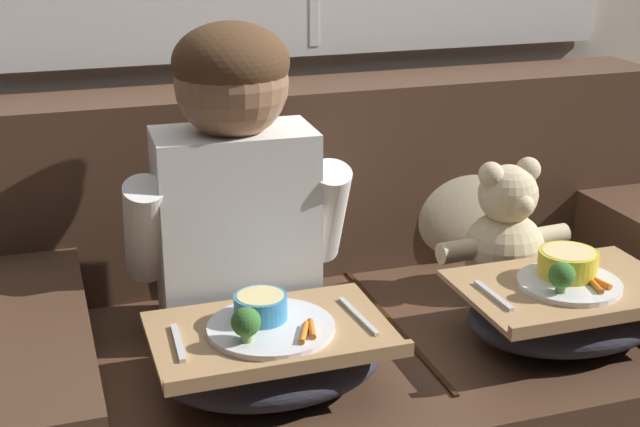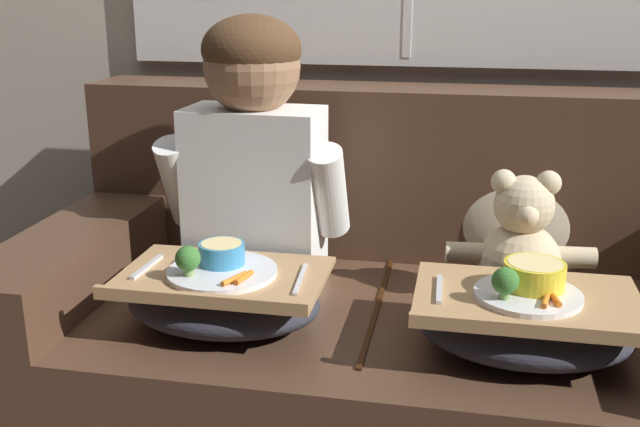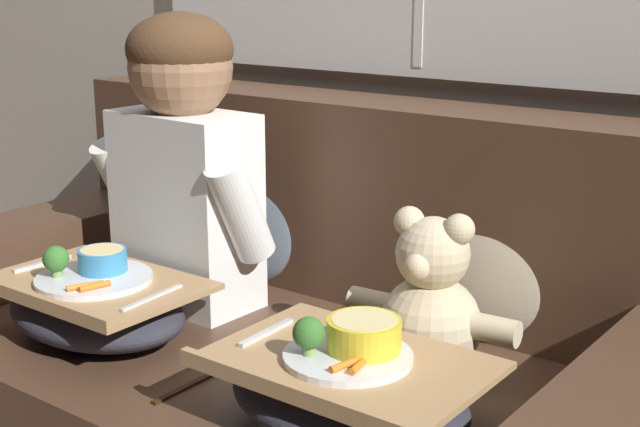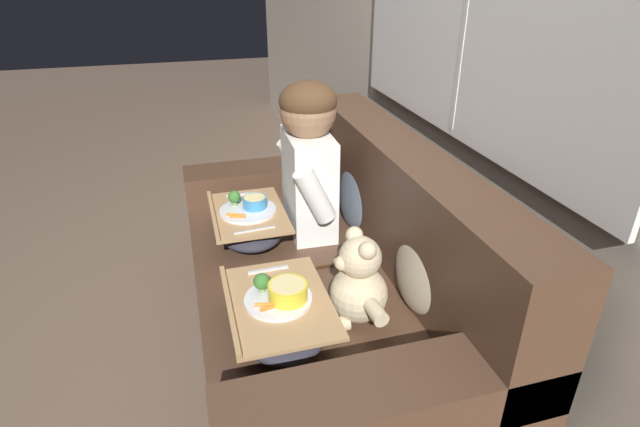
{
  "view_description": "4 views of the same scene",
  "coord_description": "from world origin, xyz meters",
  "px_view_note": "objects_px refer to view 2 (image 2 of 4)",
  "views": [
    {
      "loc": [
        -0.71,
        -1.69,
        1.32
      ],
      "look_at": [
        -0.15,
        0.02,
        0.67
      ],
      "focal_mm": 50.0,
      "sensor_mm": 36.0,
      "label": 1
    },
    {
      "loc": [
        0.18,
        -1.68,
        1.15
      ],
      "look_at": [
        -0.15,
        -0.0,
        0.62
      ],
      "focal_mm": 42.0,
      "sensor_mm": 36.0,
      "label": 2
    },
    {
      "loc": [
        1.12,
        -1.34,
        1.16
      ],
      "look_at": [
        0.05,
        0.08,
        0.68
      ],
      "focal_mm": 50.0,
      "sensor_mm": 36.0,
      "label": 3
    },
    {
      "loc": [
        1.61,
        -0.44,
        1.51
      ],
      "look_at": [
        0.07,
        -0.01,
        0.69
      ],
      "focal_mm": 28.0,
      "sensor_mm": 36.0,
      "label": 4
    }
  ],
  "objects_px": {
    "child_figure": "(254,141)",
    "throw_pillow_behind_child": "(278,192)",
    "throw_pillow_behind_teddy": "(517,205)",
    "teddy_bear": "(521,247)",
    "lap_tray_child": "(223,297)",
    "lap_tray_teddy": "(526,321)",
    "couch": "(382,322)"
  },
  "relations": [
    {
      "from": "child_figure",
      "to": "throw_pillow_behind_child",
      "type": "bearing_deg",
      "value": 89.99
    },
    {
      "from": "throw_pillow_behind_child",
      "to": "child_figure",
      "type": "bearing_deg",
      "value": -90.01
    },
    {
      "from": "throw_pillow_behind_teddy",
      "to": "teddy_bear",
      "type": "relative_size",
      "value": 1.0
    },
    {
      "from": "throw_pillow_behind_child",
      "to": "lap_tray_child",
      "type": "bearing_deg",
      "value": -90.1
    },
    {
      "from": "child_figure",
      "to": "lap_tray_child",
      "type": "distance_m",
      "value": 0.4
    },
    {
      "from": "lap_tray_teddy",
      "to": "throw_pillow_behind_teddy",
      "type": "bearing_deg",
      "value": 90.01
    },
    {
      "from": "throw_pillow_behind_teddy",
      "to": "child_figure",
      "type": "distance_m",
      "value": 0.72
    },
    {
      "from": "couch",
      "to": "lap_tray_child",
      "type": "relative_size",
      "value": 3.84
    },
    {
      "from": "child_figure",
      "to": "lap_tray_teddy",
      "type": "xyz_separation_m",
      "value": [
        0.65,
        -0.27,
        -0.3
      ]
    },
    {
      "from": "throw_pillow_behind_teddy",
      "to": "child_figure",
      "type": "relative_size",
      "value": 0.53
    },
    {
      "from": "throw_pillow_behind_teddy",
      "to": "lap_tray_teddy",
      "type": "distance_m",
      "value": 0.51
    },
    {
      "from": "throw_pillow_behind_child",
      "to": "teddy_bear",
      "type": "relative_size",
      "value": 1.08
    },
    {
      "from": "throw_pillow_behind_child",
      "to": "child_figure",
      "type": "relative_size",
      "value": 0.57
    },
    {
      "from": "couch",
      "to": "throw_pillow_behind_child",
      "type": "distance_m",
      "value": 0.48
    },
    {
      "from": "throw_pillow_behind_teddy",
      "to": "throw_pillow_behind_child",
      "type": "bearing_deg",
      "value": 180.0
    },
    {
      "from": "lap_tray_child",
      "to": "child_figure",
      "type": "bearing_deg",
      "value": 89.82
    },
    {
      "from": "teddy_bear",
      "to": "lap_tray_child",
      "type": "height_order",
      "value": "teddy_bear"
    },
    {
      "from": "throw_pillow_behind_child",
      "to": "teddy_bear",
      "type": "height_order",
      "value": "throw_pillow_behind_child"
    },
    {
      "from": "child_figure",
      "to": "lap_tray_teddy",
      "type": "relative_size",
      "value": 1.46
    },
    {
      "from": "couch",
      "to": "throw_pillow_behind_teddy",
      "type": "distance_m",
      "value": 0.48
    },
    {
      "from": "couch",
      "to": "lap_tray_teddy",
      "type": "height_order",
      "value": "couch"
    },
    {
      "from": "throw_pillow_behind_teddy",
      "to": "lap_tray_teddy",
      "type": "relative_size",
      "value": 0.77
    },
    {
      "from": "throw_pillow_behind_child",
      "to": "teddy_bear",
      "type": "distance_m",
      "value": 0.7
    },
    {
      "from": "child_figure",
      "to": "lap_tray_child",
      "type": "xyz_separation_m",
      "value": [
        -0.0,
        -0.27,
        -0.3
      ]
    },
    {
      "from": "couch",
      "to": "lap_tray_child",
      "type": "distance_m",
      "value": 0.47
    },
    {
      "from": "lap_tray_teddy",
      "to": "couch",
      "type": "bearing_deg",
      "value": 138.51
    },
    {
      "from": "throw_pillow_behind_child",
      "to": "lap_tray_teddy",
      "type": "relative_size",
      "value": 0.83
    },
    {
      "from": "lap_tray_child",
      "to": "lap_tray_teddy",
      "type": "xyz_separation_m",
      "value": [
        0.66,
        0.0,
        0.0
      ]
    },
    {
      "from": "throw_pillow_behind_child",
      "to": "throw_pillow_behind_teddy",
      "type": "bearing_deg",
      "value": -0.0
    },
    {
      "from": "lap_tray_child",
      "to": "lap_tray_teddy",
      "type": "relative_size",
      "value": 0.99
    },
    {
      "from": "child_figure",
      "to": "teddy_bear",
      "type": "xyz_separation_m",
      "value": [
        0.65,
        -0.0,
        -0.23
      ]
    },
    {
      "from": "couch",
      "to": "throw_pillow_behind_teddy",
      "type": "relative_size",
      "value": 4.94
    }
  ]
}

